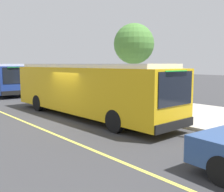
{
  "coord_description": "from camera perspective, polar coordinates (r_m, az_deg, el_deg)",
  "views": [
    {
      "loc": [
        12.26,
        -7.42,
        2.94
      ],
      "look_at": [
        1.84,
        1.39,
        1.3
      ],
      "focal_mm": 42.81,
      "sensor_mm": 36.0,
      "label": 1
    }
  ],
  "objects": [
    {
      "name": "ground_plane",
      "position": [
        14.63,
        -8.88,
        -4.82
      ],
      "size": [
        120.0,
        120.0,
        0.0
      ],
      "primitive_type": "plane",
      "color": "#38383A"
    },
    {
      "name": "lane_stripe_center",
      "position": [
        13.64,
        -16.83,
        -5.87
      ],
      "size": [
        36.0,
        0.14,
        0.01
      ],
      "primitive_type": "cube",
      "color": "#E0D64C",
      "rests_on": "ground_plane"
    },
    {
      "name": "sidewalk_curb",
      "position": [
        18.4,
        7.28,
        -2.16
      ],
      "size": [
        44.0,
        6.4,
        0.15
      ],
      "primitive_type": "cube",
      "color": "#B7B2A8",
      "rests_on": "ground_plane"
    },
    {
      "name": "street_tree_near_shelter",
      "position": [
        21.78,
        4.7,
        10.95
      ],
      "size": [
        3.23,
        3.23,
        6.0
      ],
      "color": "brown",
      "rests_on": "sidewalk_curb"
    },
    {
      "name": "bus_shelter",
      "position": [
        17.71,
        10.25,
        3.44
      ],
      "size": [
        2.9,
        1.6,
        2.48
      ],
      "color": "#333338",
      "rests_on": "sidewalk_curb"
    },
    {
      "name": "transit_bus_main",
      "position": [
        14.86,
        -5.5,
        1.72
      ],
      "size": [
        11.91,
        2.87,
        2.95
      ],
      "color": "gold",
      "rests_on": "ground_plane"
    },
    {
      "name": "waiting_bench",
      "position": [
        17.63,
        11.0,
        -0.79
      ],
      "size": [
        1.6,
        0.48,
        0.95
      ],
      "color": "brown",
      "rests_on": "sidewalk_curb"
    },
    {
      "name": "route_sign_post",
      "position": [
        14.45,
        10.06,
        2.85
      ],
      "size": [
        0.44,
        0.08,
        2.8
      ],
      "color": "#333338",
      "rests_on": "sidewalk_curb"
    }
  ]
}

